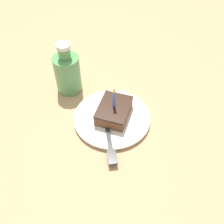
# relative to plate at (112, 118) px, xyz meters

# --- Properties ---
(ground_plane) EXTENTS (2.40, 2.40, 0.04)m
(ground_plane) POSITION_rel_plate_xyz_m (-0.01, -0.03, -0.03)
(ground_plane) COLOR tan
(ground_plane) RESTS_ON ground
(plate) EXTENTS (0.23, 0.23, 0.02)m
(plate) POSITION_rel_plate_xyz_m (0.00, 0.00, 0.00)
(plate) COLOR white
(plate) RESTS_ON ground_plane
(cake_slice) EXTENTS (0.09, 0.11, 0.11)m
(cake_slice) POSITION_rel_plate_xyz_m (0.00, 0.01, 0.03)
(cake_slice) COLOR brown
(cake_slice) RESTS_ON plate
(fork) EXTENTS (0.10, 0.18, 0.00)m
(fork) POSITION_rel_plate_xyz_m (0.02, -0.08, 0.01)
(fork) COLOR #262626
(fork) RESTS_ON plate
(bottle) EXTENTS (0.08, 0.08, 0.17)m
(bottle) POSITION_rel_plate_xyz_m (-0.18, 0.09, 0.06)
(bottle) COLOR #599959
(bottle) RESTS_ON ground_plane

